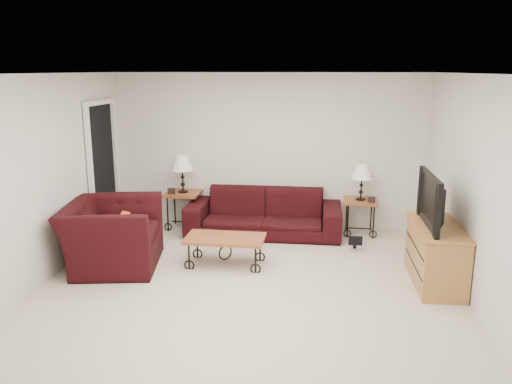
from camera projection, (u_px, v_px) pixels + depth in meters
The scene contains 20 objects.
ground at pixel (249, 286), 6.19m from camera, with size 5.00×5.00×0.00m, color beige.
wall_back at pixel (269, 151), 8.32m from camera, with size 5.00×0.02×2.50m, color silver.
wall_front at pixel (200, 265), 3.49m from camera, with size 5.00×0.02×2.50m, color silver.
wall_left at pixel (44, 180), 6.19m from camera, with size 0.02×5.00×2.50m, color silver.
wall_right at pixel (475, 191), 5.61m from camera, with size 0.02×5.00×2.50m, color silver.
ceiling at pixel (248, 73), 5.61m from camera, with size 5.00×5.00×0.00m, color white.
doorway at pixel (103, 172), 7.84m from camera, with size 0.08×0.94×2.04m, color black.
sofa at pixel (264, 213), 8.07m from camera, with size 2.40×0.94×0.70m, color black.
side_table_left at pixel (184, 210), 8.41m from camera, with size 0.55×0.55×0.60m, color #9B5A27.
side_table_right at pixel (360, 217), 8.08m from camera, with size 0.51×0.51×0.56m, color #9B5A27.
lamp_left at pixel (183, 174), 8.27m from camera, with size 0.34×0.34×0.60m, color black, non-canonical shape.
lamp_right at pixel (361, 182), 7.95m from camera, with size 0.32×0.32×0.56m, color black, non-canonical shape.
photo_frame_left at pixel (171, 191), 8.20m from camera, with size 0.12×0.02×0.10m, color black.
photo_frame_right at pixel (371, 199), 7.84m from camera, with size 0.11×0.01×0.09m, color black.
coffee_table at pixel (225, 251), 6.82m from camera, with size 1.04×0.56×0.39m, color #9B5A27.
armchair at pixel (112, 235), 6.75m from camera, with size 1.32×1.15×0.86m, color black.
throw_pillow at pixel (121, 230), 6.66m from camera, with size 0.39×0.10×0.39m, color #B55A17.
tv_stand at pixel (436, 255), 6.20m from camera, with size 0.51×1.21×0.73m, color #AD6D40.
television at pixel (439, 200), 6.05m from camera, with size 1.09×0.14×0.63m, color black.
backpack at pixel (355, 236), 7.43m from camera, with size 0.30×0.23×0.39m, color black.
Camera 1 is at (0.77, -5.71, 2.54)m, focal length 36.05 mm.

